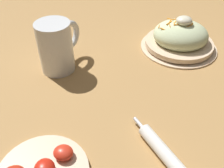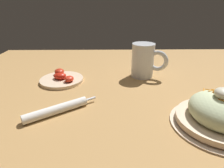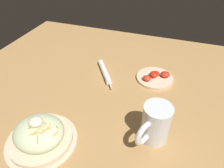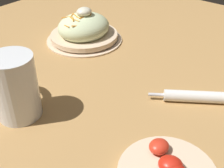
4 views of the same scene
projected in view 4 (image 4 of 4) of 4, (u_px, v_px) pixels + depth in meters
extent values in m
plane|color=#B2844C|center=(120.00, 80.00, 0.76)|extent=(1.43, 1.43, 0.00)
cylinder|color=beige|center=(84.00, 39.00, 0.95)|extent=(0.24, 0.24, 0.01)
cylinder|color=beige|center=(84.00, 35.00, 0.94)|extent=(0.21, 0.21, 0.01)
ellipsoid|color=beige|center=(84.00, 27.00, 0.92)|extent=(0.17, 0.15, 0.08)
cylinder|color=orange|center=(72.00, 18.00, 0.89)|extent=(0.01, 0.02, 0.01)
cylinder|color=orange|center=(72.00, 15.00, 0.91)|extent=(0.03, 0.02, 0.01)
cylinder|color=orange|center=(79.00, 18.00, 0.88)|extent=(0.00, 0.02, 0.00)
cylinder|color=orange|center=(73.00, 19.00, 0.88)|extent=(0.02, 0.02, 0.01)
cylinder|color=orange|center=(77.00, 20.00, 0.87)|extent=(0.00, 0.02, 0.00)
cylinder|color=orange|center=(66.00, 17.00, 0.91)|extent=(0.02, 0.03, 0.01)
cylinder|color=orange|center=(80.00, 13.00, 0.91)|extent=(0.02, 0.02, 0.01)
cylinder|color=orange|center=(75.00, 15.00, 0.90)|extent=(0.01, 0.03, 0.00)
cylinder|color=orange|center=(75.00, 26.00, 0.86)|extent=(0.02, 0.01, 0.01)
cylinder|color=orange|center=(67.00, 26.00, 0.87)|extent=(0.01, 0.03, 0.00)
cylinder|color=orange|center=(83.00, 17.00, 0.88)|extent=(0.02, 0.00, 0.00)
cylinder|color=orange|center=(91.00, 14.00, 0.90)|extent=(0.02, 0.01, 0.01)
cylinder|color=orange|center=(89.00, 13.00, 0.91)|extent=(0.02, 0.01, 0.01)
ellipsoid|color=#EFEACC|center=(84.00, 12.00, 0.89)|extent=(0.05, 0.04, 0.03)
cylinder|color=white|center=(15.00, 87.00, 0.61)|extent=(0.09, 0.09, 0.14)
cylinder|color=#B76B14|center=(18.00, 101.00, 0.63)|extent=(0.08, 0.08, 0.07)
cylinder|color=white|center=(15.00, 85.00, 0.60)|extent=(0.08, 0.08, 0.01)
torus|color=white|center=(9.00, 70.00, 0.65)|extent=(0.05, 0.09, 0.09)
cylinder|color=white|center=(206.00, 97.00, 0.67)|extent=(0.13, 0.17, 0.03)
cylinder|color=silver|center=(156.00, 95.00, 0.68)|extent=(0.03, 0.03, 0.01)
ellipsoid|color=red|center=(171.00, 165.00, 0.50)|extent=(0.05, 0.05, 0.03)
ellipsoid|color=red|center=(159.00, 146.00, 0.53)|extent=(0.04, 0.04, 0.02)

